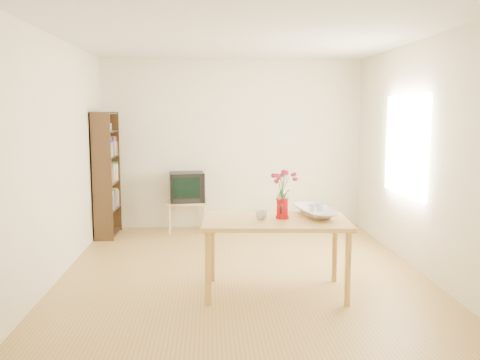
{
  "coord_description": "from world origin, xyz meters",
  "views": [
    {
      "loc": [
        -0.36,
        -5.63,
        1.8
      ],
      "look_at": [
        0.0,
        0.3,
        1.0
      ],
      "focal_mm": 38.0,
      "sensor_mm": 36.0,
      "label": 1
    }
  ],
  "objects": [
    {
      "name": "bowl",
      "position": [
        0.72,
        -0.6,
        0.98
      ],
      "size": [
        0.56,
        0.56,
        0.46
      ],
      "primitive_type": "imported",
      "rotation": [
        0.0,
        0.0,
        0.16
      ],
      "color": "white",
      "rests_on": "table"
    },
    {
      "name": "teacup_b",
      "position": [
        0.76,
        -0.58,
        0.94
      ],
      "size": [
        0.1,
        0.1,
        0.07
      ],
      "primitive_type": "imported",
      "rotation": [
        0.0,
        0.0,
        1.88
      ],
      "color": "white",
      "rests_on": "bowl"
    },
    {
      "name": "pitcher",
      "position": [
        0.36,
        -0.72,
        0.84
      ],
      "size": [
        0.13,
        0.21,
        0.2
      ],
      "rotation": [
        0.0,
        0.0,
        -0.25
      ],
      "color": "red",
      "rests_on": "table"
    },
    {
      "name": "bookshelf",
      "position": [
        -1.85,
        1.75,
        0.84
      ],
      "size": [
        0.28,
        0.7,
        1.8
      ],
      "color": "#301E10",
      "rests_on": "ground"
    },
    {
      "name": "teacup_a",
      "position": [
        0.68,
        -0.6,
        0.93
      ],
      "size": [
        0.08,
        0.08,
        0.06
      ],
      "primitive_type": "imported",
      "rotation": [
        0.0,
        0.0,
        0.28
      ],
      "color": "white",
      "rests_on": "bowl"
    },
    {
      "name": "mug",
      "position": [
        0.14,
        -0.76,
        0.79
      ],
      "size": [
        0.14,
        0.14,
        0.09
      ],
      "primitive_type": "imported",
      "rotation": [
        0.0,
        0.0,
        3.5
      ],
      "color": "white",
      "rests_on": "table"
    },
    {
      "name": "room",
      "position": [
        0.03,
        0.0,
        1.3
      ],
      "size": [
        4.5,
        4.5,
        4.5
      ],
      "color": "#A67E3B",
      "rests_on": "ground"
    },
    {
      "name": "tv_stand",
      "position": [
        -0.7,
        1.97,
        0.39
      ],
      "size": [
        0.6,
        0.45,
        0.46
      ],
      "color": "#D1B776",
      "rests_on": "ground"
    },
    {
      "name": "flowers",
      "position": [
        0.36,
        -0.72,
        1.1
      ],
      "size": [
        0.22,
        0.22,
        0.32
      ],
      "primitive_type": null,
      "color": "#CD3059",
      "rests_on": "pitcher"
    },
    {
      "name": "television",
      "position": [
        -0.7,
        1.98,
        0.68
      ],
      "size": [
        0.55,
        0.52,
        0.44
      ],
      "rotation": [
        0.0,
        0.0,
        0.1
      ],
      "color": "black",
      "rests_on": "tv_stand"
    },
    {
      "name": "table",
      "position": [
        0.29,
        -0.77,
        0.67
      ],
      "size": [
        1.47,
        0.91,
        0.75
      ],
      "rotation": [
        0.0,
        0.0,
        -0.07
      ],
      "color": "#BC8A40",
      "rests_on": "ground"
    }
  ]
}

